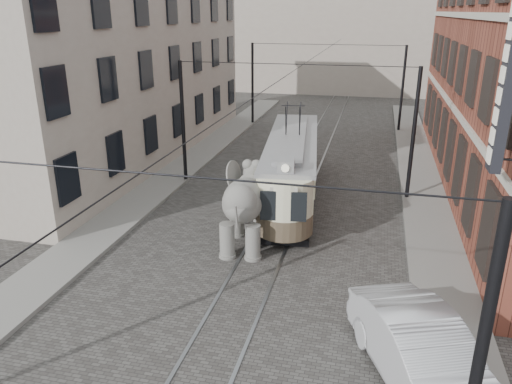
# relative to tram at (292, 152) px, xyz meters

# --- Properties ---
(ground) EXTENTS (120.00, 120.00, 0.00)m
(ground) POSITION_rel_tram_xyz_m (0.03, -5.17, -2.15)
(ground) COLOR #484643
(tram_rails) EXTENTS (1.54, 80.00, 0.02)m
(tram_rails) POSITION_rel_tram_xyz_m (0.03, -5.17, -2.14)
(tram_rails) COLOR slate
(tram_rails) RESTS_ON ground
(sidewalk_right) EXTENTS (2.00, 60.00, 0.15)m
(sidewalk_right) POSITION_rel_tram_xyz_m (6.03, -5.17, -2.08)
(sidewalk_right) COLOR slate
(sidewalk_right) RESTS_ON ground
(sidewalk_left) EXTENTS (2.00, 60.00, 0.15)m
(sidewalk_left) POSITION_rel_tram_xyz_m (-6.47, -5.17, -2.08)
(sidewalk_left) COLOR slate
(sidewalk_left) RESTS_ON ground
(stucco_building) EXTENTS (7.00, 24.00, 10.00)m
(stucco_building) POSITION_rel_tram_xyz_m (-10.97, 4.83, 2.85)
(stucco_building) COLOR gray
(stucco_building) RESTS_ON ground
(distant_block) EXTENTS (28.00, 10.00, 14.00)m
(distant_block) POSITION_rel_tram_xyz_m (0.03, 34.83, 4.85)
(distant_block) COLOR gray
(distant_block) RESTS_ON ground
(catenary) EXTENTS (11.00, 30.20, 6.00)m
(catenary) POSITION_rel_tram_xyz_m (-0.17, -0.17, 0.85)
(catenary) COLOR black
(catenary) RESTS_ON ground
(tram) EXTENTS (3.52, 11.05, 4.31)m
(tram) POSITION_rel_tram_xyz_m (0.00, 0.00, 0.00)
(tram) COLOR beige
(tram) RESTS_ON ground
(elephant) EXTENTS (2.96, 4.85, 2.84)m
(elephant) POSITION_rel_tram_xyz_m (-0.77, -5.58, -0.73)
(elephant) COLOR #62605B
(elephant) RESTS_ON ground
(parked_car) EXTENTS (3.70, 5.41, 1.69)m
(parked_car) POSITION_rel_tram_xyz_m (5.02, -11.57, -1.31)
(parked_car) COLOR #A7A8AC
(parked_car) RESTS_ON ground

